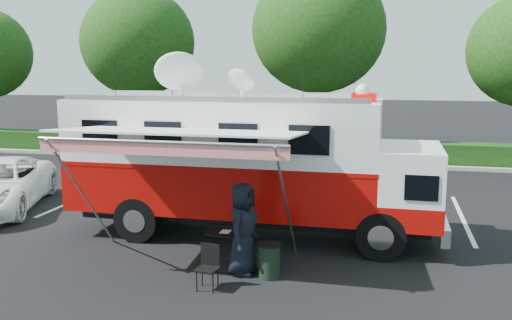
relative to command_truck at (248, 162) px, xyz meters
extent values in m
plane|color=black|center=(0.08, 0.00, -1.92)|extent=(120.00, 120.00, 0.00)
cube|color=#9E998E|center=(4.08, 11.00, -1.85)|extent=(60.00, 0.35, 0.15)
cube|color=black|center=(4.08, 11.90, -1.42)|extent=(60.00, 1.20, 1.00)
cylinder|color=black|center=(-8.92, 13.00, 0.28)|extent=(0.44, 0.44, 4.40)
ellipsoid|color=#14380F|center=(-8.92, 13.00, 3.53)|extent=(5.63, 5.63, 5.35)
cylinder|color=black|center=(0.08, 13.00, 0.48)|extent=(0.44, 0.44, 4.80)
ellipsoid|color=#14380F|center=(0.08, 13.00, 4.03)|extent=(6.14, 6.14, 5.84)
cube|color=silver|center=(-6.42, 3.00, -1.92)|extent=(0.12, 5.50, 0.01)
cube|color=silver|center=(-0.42, 3.00, -1.92)|extent=(0.12, 5.50, 0.01)
cube|color=silver|center=(5.58, 3.00, -1.92)|extent=(0.12, 5.50, 0.01)
cube|color=black|center=(0.08, 0.00, -1.36)|extent=(8.78, 1.43, 0.31)
cylinder|color=black|center=(3.35, -1.12, -1.36)|extent=(1.12, 0.33, 1.12)
cylinder|color=black|center=(3.35, 1.12, -1.36)|extent=(1.12, 0.33, 1.12)
cylinder|color=black|center=(-2.57, -1.12, -1.36)|extent=(1.12, 0.33, 1.12)
cylinder|color=black|center=(-2.57, 1.12, -1.36)|extent=(1.12, 0.33, 1.12)
cube|color=silver|center=(4.73, 0.00, -1.31)|extent=(0.20, 2.55, 0.41)
cube|color=white|center=(3.96, 0.00, -0.34)|extent=(1.43, 2.55, 1.74)
cube|color=#A80A06|center=(3.96, 0.00, -0.95)|extent=(1.45, 2.57, 0.56)
cube|color=black|center=(4.63, 0.00, -0.03)|extent=(0.12, 2.25, 0.71)
cube|color=#A80A06|center=(-0.63, 0.00, -0.60)|extent=(7.76, 2.55, 1.23)
cube|color=#A80A06|center=(-0.63, 0.00, 0.02)|extent=(7.78, 2.57, 0.10)
cube|color=white|center=(-0.63, 0.00, 0.78)|extent=(7.76, 2.55, 1.43)
cube|color=white|center=(-0.63, 0.00, 1.54)|extent=(7.76, 2.55, 0.08)
cube|color=#CC0505|center=(2.84, 0.00, 1.68)|extent=(0.56, 0.97, 0.16)
sphere|color=white|center=(2.74, 1.02, 1.78)|extent=(0.35, 0.35, 0.35)
ellipsoid|color=white|center=(-1.76, -0.15, 2.26)|extent=(1.23, 1.23, 0.37)
ellipsoid|color=white|center=(-0.23, 0.20, 2.06)|extent=(0.71, 0.71, 0.20)
cylinder|color=black|center=(-3.80, 0.41, 2.06)|extent=(0.02, 0.02, 1.02)
cylinder|color=black|center=(-2.17, 0.41, 2.06)|extent=(0.02, 0.02, 1.02)
cylinder|color=black|center=(1.31, 0.41, 2.06)|extent=(0.02, 0.02, 1.02)
cube|color=silver|center=(-0.84, -2.50, 1.04)|extent=(5.11, 2.45, 0.21)
cube|color=red|center=(-0.84, -3.71, 0.85)|extent=(5.11, 0.04, 0.29)
cylinder|color=#B2B2B7|center=(-0.84, -3.73, 0.98)|extent=(5.11, 0.07, 0.07)
cylinder|color=#B2B2B7|center=(-3.14, -2.58, -0.47)|extent=(0.05, 2.64, 2.94)
cylinder|color=#B2B2B7|center=(1.47, -2.58, -0.47)|extent=(0.05, 2.64, 2.94)
imported|color=black|center=(0.55, -2.65, -1.92)|extent=(0.73, 1.02, 1.96)
cube|color=black|center=(0.04, -2.12, -1.24)|extent=(0.94, 0.76, 0.04)
cylinder|color=black|center=(-0.30, -2.33, -1.58)|extent=(0.02, 0.02, 0.68)
cylinder|color=black|center=(-0.30, -1.90, -1.58)|extent=(0.02, 0.02, 0.68)
cylinder|color=black|center=(0.38, -2.33, -1.58)|extent=(0.02, 0.02, 0.68)
cylinder|color=black|center=(0.38, -1.90, -1.58)|extent=(0.02, 0.02, 0.68)
cube|color=silver|center=(-0.01, -2.07, -1.22)|extent=(0.21, 0.29, 0.01)
cube|color=black|center=(0.09, -3.66, -1.51)|extent=(0.46, 0.46, 0.04)
cube|color=black|center=(0.09, -3.45, -1.28)|extent=(0.41, 0.09, 0.46)
cylinder|color=black|center=(-0.08, -3.82, -1.72)|extent=(0.02, 0.02, 0.41)
cylinder|color=black|center=(-0.08, -3.49, -1.72)|extent=(0.02, 0.02, 0.41)
cylinder|color=black|center=(0.25, -3.82, -1.72)|extent=(0.02, 0.02, 0.41)
cylinder|color=black|center=(0.25, -3.49, -1.72)|extent=(0.02, 0.02, 0.41)
cylinder|color=black|center=(1.13, -2.76, -1.58)|extent=(0.45, 0.45, 0.69)
cylinder|color=black|center=(1.13, -2.76, -1.21)|extent=(0.49, 0.49, 0.04)
camera|label=1|loc=(3.46, -13.77, 2.43)|focal=40.00mm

